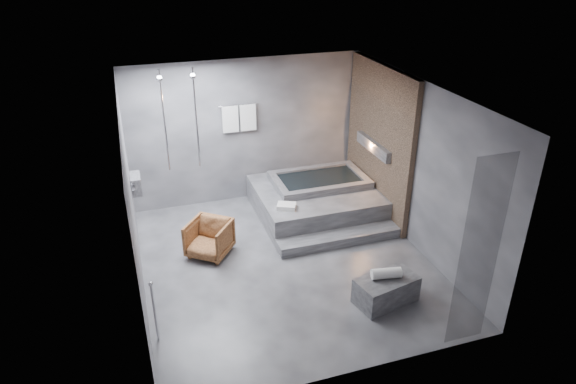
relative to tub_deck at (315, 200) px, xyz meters
name	(u,v)px	position (x,y,z in m)	size (l,w,h in m)	color
room	(305,156)	(-0.65, -1.21, 1.48)	(5.00, 5.04, 2.82)	#313134
tub_deck	(315,200)	(0.00, 0.00, 0.00)	(2.20, 2.00, 0.50)	#37373A
tub_step	(339,239)	(0.00, -1.18, -0.16)	(2.20, 0.36, 0.18)	#37373A
concrete_bench	(386,290)	(0.02, -2.85, -0.05)	(0.89, 0.49, 0.40)	#303133
driftwood_chair	(209,238)	(-2.18, -0.83, 0.05)	(0.65, 0.67, 0.61)	#472511
rolled_towel	(386,273)	(0.01, -2.82, 0.23)	(0.15, 0.15, 0.43)	white
deck_towel	(286,206)	(-0.76, -0.58, 0.29)	(0.32, 0.23, 0.09)	silver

